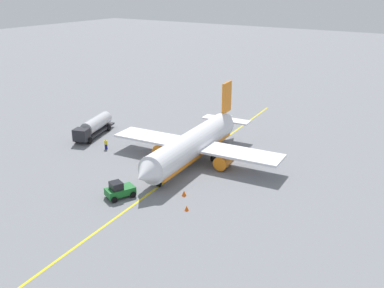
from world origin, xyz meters
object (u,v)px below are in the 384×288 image
object	(u,v)px
safety_cone_nose	(187,208)
safety_cone_wingtip	(184,193)
pushback_tug	(119,190)
airplane	(193,144)
fuel_tanker	(94,126)
refueling_worker	(106,144)

from	to	relation	value
safety_cone_nose	safety_cone_wingtip	xyz separation A→B (m)	(-3.03, -2.43, 0.04)
pushback_tug	airplane	bearing A→B (deg)	174.65
airplane	safety_cone_wingtip	xyz separation A→B (m)	(10.26, 5.25, -2.45)
pushback_tug	safety_cone_nose	bearing A→B (deg)	101.28
airplane	safety_cone_nose	xyz separation A→B (m)	(13.28, 7.68, -2.49)
airplane	pushback_tug	xyz separation A→B (m)	(15.10, -1.41, -1.79)
fuel_tanker	safety_cone_nose	bearing A→B (deg)	64.74
pushback_tug	refueling_worker	bearing A→B (deg)	-130.89
fuel_tanker	refueling_worker	bearing A→B (deg)	59.26
airplane	refueling_worker	bearing A→B (deg)	-77.01
safety_cone_wingtip	refueling_worker	bearing A→B (deg)	-108.73
fuel_tanker	safety_cone_nose	world-z (taller)	fuel_tanker
fuel_tanker	safety_cone_nose	size ratio (longest dim) A/B	18.48
safety_cone_wingtip	safety_cone_nose	bearing A→B (deg)	38.78
refueling_worker	safety_cone_wingtip	world-z (taller)	refueling_worker
safety_cone_nose	airplane	bearing A→B (deg)	-149.96
fuel_tanker	safety_cone_wingtip	bearing A→B (deg)	68.14
refueling_worker	fuel_tanker	bearing A→B (deg)	-120.74
safety_cone_nose	safety_cone_wingtip	world-z (taller)	safety_cone_wingtip
fuel_tanker	safety_cone_nose	distance (m)	32.14
pushback_tug	refueling_worker	world-z (taller)	pushback_tug
fuel_tanker	refueling_worker	size ratio (longest dim) A/B	6.64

